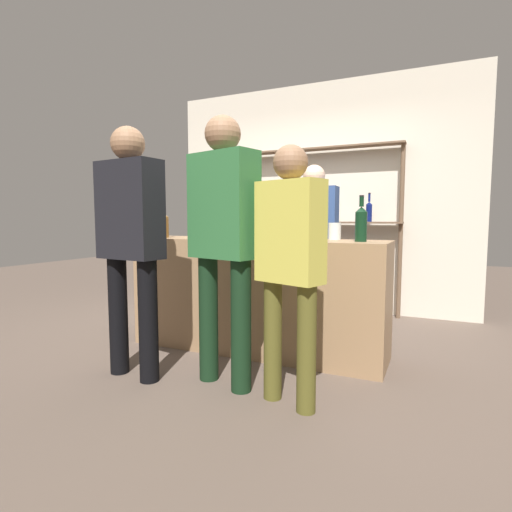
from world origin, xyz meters
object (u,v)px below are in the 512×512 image
at_px(counter_bottle_0, 361,223).
at_px(customer_right, 290,255).
at_px(ice_bucket, 255,226).
at_px(customer_center, 223,230).
at_px(server_behind_counter, 313,234).
at_px(counter_bottle_1, 311,225).
at_px(counter_bottle_3, 202,224).
at_px(cork_jar, 335,231).
at_px(counter_bottle_2, 164,224).
at_px(customer_left, 130,233).
at_px(wine_glass, 213,224).

distance_m(counter_bottle_0, customer_right, 0.88).
height_order(counter_bottle_0, ice_bucket, counter_bottle_0).
bearing_deg(counter_bottle_0, customer_center, -137.08).
relative_size(server_behind_counter, customer_center, 0.93).
height_order(counter_bottle_1, ice_bucket, counter_bottle_1).
relative_size(ice_bucket, customer_center, 0.12).
distance_m(counter_bottle_3, cork_jar, 1.11).
distance_m(counter_bottle_1, ice_bucket, 0.56).
xyz_separation_m(ice_bucket, customer_center, (0.12, -0.77, -0.01)).
height_order(counter_bottle_0, counter_bottle_2, counter_bottle_0).
xyz_separation_m(customer_left, customer_center, (0.66, 0.15, 0.02)).
xyz_separation_m(counter_bottle_1, customer_center, (-0.42, -0.60, -0.03)).
distance_m(cork_jar, customer_right, 1.03).
bearing_deg(wine_glass, customer_center, -55.30).
relative_size(counter_bottle_2, customer_right, 0.21).
height_order(ice_bucket, server_behind_counter, server_behind_counter).
relative_size(customer_left, server_behind_counter, 1.05).
relative_size(ice_bucket, customer_left, 0.12).
xyz_separation_m(counter_bottle_2, wine_glass, (0.40, 0.19, -0.00)).
bearing_deg(customer_center, cork_jar, -14.12).
relative_size(counter_bottle_3, ice_bucket, 1.57).
relative_size(counter_bottle_2, customer_center, 0.18).
distance_m(customer_left, customer_center, 0.68).
height_order(wine_glass, customer_left, customer_left).
relative_size(counter_bottle_3, server_behind_counter, 0.20).
bearing_deg(customer_left, server_behind_counter, -17.19).
bearing_deg(customer_right, counter_bottle_0, 0.99).
relative_size(counter_bottle_3, cork_jar, 2.44).
relative_size(customer_left, customer_center, 0.98).
height_order(counter_bottle_1, counter_bottle_3, counter_bottle_3).
distance_m(wine_glass, customer_center, 1.03).
xyz_separation_m(counter_bottle_0, counter_bottle_1, (-0.35, -0.12, -0.01)).
xyz_separation_m(counter_bottle_1, wine_glass, (-1.01, 0.25, -0.00)).
distance_m(counter_bottle_1, customer_center, 0.73).
distance_m(counter_bottle_3, customer_left, 0.74).
distance_m(counter_bottle_0, counter_bottle_2, 1.76).
relative_size(cork_jar, server_behind_counter, 0.08).
xyz_separation_m(counter_bottle_2, cork_jar, (1.51, 0.27, -0.05)).
relative_size(counter_bottle_0, customer_left, 0.20).
bearing_deg(ice_bucket, cork_jar, 13.89).
height_order(counter_bottle_2, counter_bottle_3, counter_bottle_3).
distance_m(counter_bottle_1, counter_bottle_3, 0.95).
relative_size(wine_glass, customer_center, 0.09).
xyz_separation_m(wine_glass, cork_jar, (1.11, 0.08, -0.05)).
xyz_separation_m(counter_bottle_0, customer_left, (-1.44, -0.86, -0.07)).
bearing_deg(customer_left, counter_bottle_1, -48.94).
height_order(counter_bottle_3, customer_right, customer_right).
bearing_deg(ice_bucket, customer_center, -81.32).
distance_m(counter_bottle_0, ice_bucket, 0.89).
xyz_separation_m(customer_right, server_behind_counter, (-0.37, 1.75, 0.06)).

